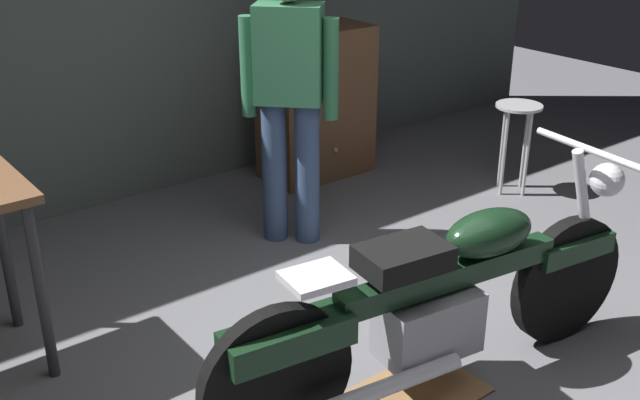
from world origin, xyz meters
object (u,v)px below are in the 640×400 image
(motorcycle, at_px, (443,298))
(wooden_dresser, at_px, (316,103))
(person_standing, at_px, (289,94))
(shop_stool, at_px, (517,124))

(motorcycle, relative_size, wooden_dresser, 1.98)
(person_standing, relative_size, shop_stool, 2.61)
(shop_stool, relative_size, wooden_dresser, 0.58)
(person_standing, relative_size, wooden_dresser, 1.52)
(shop_stool, xyz_separation_m, wooden_dresser, (-0.89, 1.12, 0.05))
(motorcycle, height_order, shop_stool, motorcycle)
(shop_stool, distance_m, wooden_dresser, 1.44)
(person_standing, height_order, shop_stool, person_standing)
(shop_stool, bearing_deg, person_standing, 168.56)
(person_standing, xyz_separation_m, shop_stool, (1.69, -0.34, -0.43))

